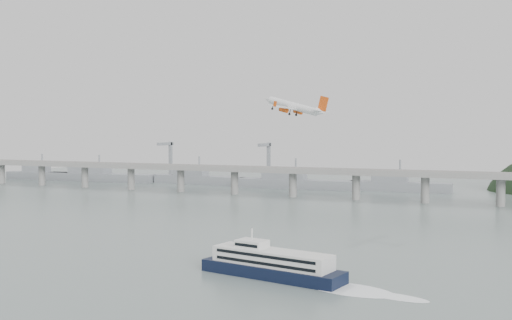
% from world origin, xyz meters
% --- Properties ---
extents(ground, '(900.00, 900.00, 0.00)m').
position_xyz_m(ground, '(0.00, 0.00, 0.00)').
color(ground, slate).
rests_on(ground, ground).
extents(bridge, '(800.00, 22.00, 23.90)m').
position_xyz_m(bridge, '(-1.15, 200.00, 17.65)').
color(bridge, gray).
rests_on(bridge, ground).
extents(distant_fleet, '(453.00, 60.90, 40.00)m').
position_xyz_m(distant_fleet, '(-155.36, 265.08, 6.22)').
color(distant_fleet, gray).
rests_on(distant_fleet, ground).
extents(ferry, '(87.41, 27.54, 16.60)m').
position_xyz_m(ferry, '(47.87, -44.04, 4.50)').
color(ferry, black).
rests_on(ferry, ground).
extents(airliner, '(41.79, 38.77, 13.19)m').
position_xyz_m(airliner, '(18.43, 64.20, 64.46)').
color(airliner, white).
rests_on(airliner, ground).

